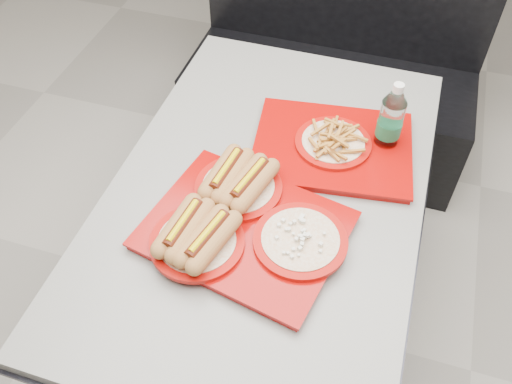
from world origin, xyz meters
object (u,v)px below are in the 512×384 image
(tray_far, at_px, (333,144))
(diner_table, at_px, (266,222))
(booth_bench, at_px, (332,71))
(water_bottle, at_px, (390,122))
(tray_near, at_px, (239,220))

(tray_far, bearing_deg, diner_table, -125.34)
(booth_bench, bearing_deg, water_bottle, -69.66)
(booth_bench, bearing_deg, tray_far, -80.39)
(tray_near, bearing_deg, diner_table, 80.20)
(tray_far, distance_m, water_bottle, 0.18)
(diner_table, distance_m, water_bottle, 0.49)
(booth_bench, bearing_deg, tray_near, -91.34)
(diner_table, xyz_separation_m, tray_near, (-0.03, -0.17, 0.21))
(booth_bench, height_order, water_bottle, booth_bench)
(water_bottle, bearing_deg, tray_far, -157.15)
(diner_table, relative_size, water_bottle, 5.80)
(booth_bench, relative_size, tray_far, 2.54)
(tray_near, bearing_deg, tray_far, 64.90)
(tray_near, distance_m, tray_far, 0.42)
(diner_table, height_order, tray_far, tray_far)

